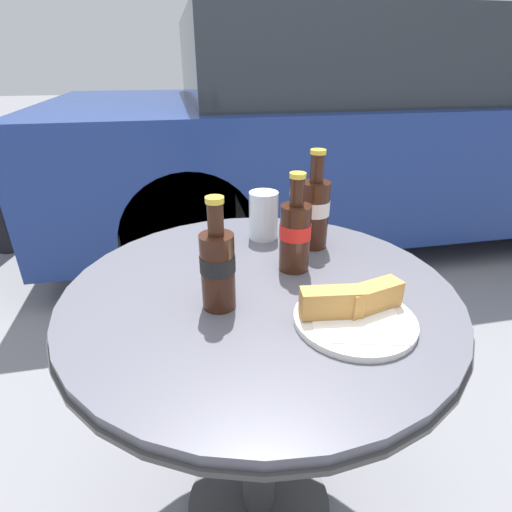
{
  "coord_description": "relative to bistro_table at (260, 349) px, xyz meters",
  "views": [
    {
      "loc": [
        -0.15,
        -0.68,
        1.13
      ],
      "look_at": [
        0.0,
        0.04,
        0.77
      ],
      "focal_mm": 28.0,
      "sensor_mm": 36.0,
      "label": 1
    }
  ],
  "objects": [
    {
      "name": "parked_car",
      "position": [
        1.13,
        2.02,
        0.1
      ],
      "size": [
        4.12,
        1.83,
        1.37
      ],
      "color": "navy",
      "rests_on": "ground_plane"
    },
    {
      "name": "cola_bottle_left",
      "position": [
        0.09,
        0.06,
        0.24
      ],
      "size": [
        0.07,
        0.07,
        0.21
      ],
      "color": "#33190F",
      "rests_on": "bistro_table"
    },
    {
      "name": "cola_bottle_center",
      "position": [
        -0.09,
        -0.05,
        0.24
      ],
      "size": [
        0.06,
        0.06,
        0.21
      ],
      "color": "#33190F",
      "rests_on": "bistro_table"
    },
    {
      "name": "bistro_table",
      "position": [
        0.0,
        0.0,
        0.0
      ],
      "size": [
        0.79,
        0.79,
        0.72
      ],
      "color": "#333333",
      "rests_on": "ground_plane"
    },
    {
      "name": "drinking_glass",
      "position": [
        0.06,
        0.24,
        0.22
      ],
      "size": [
        0.07,
        0.07,
        0.12
      ],
      "color": "black",
      "rests_on": "bistro_table"
    },
    {
      "name": "ground_plane",
      "position": [
        0.0,
        0.0,
        -0.56
      ],
      "size": [
        30.0,
        30.0,
        0.0
      ],
      "primitive_type": "plane",
      "color": "slate"
    },
    {
      "name": "cola_bottle_right",
      "position": [
        0.17,
        0.17,
        0.25
      ],
      "size": [
        0.07,
        0.07,
        0.23
      ],
      "color": "#33190F",
      "rests_on": "bistro_table"
    },
    {
      "name": "lunch_plate_near",
      "position": [
        0.14,
        -0.15,
        0.18
      ],
      "size": [
        0.21,
        0.21,
        0.06
      ],
      "color": "silver",
      "rests_on": "bistro_table"
    }
  ]
}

